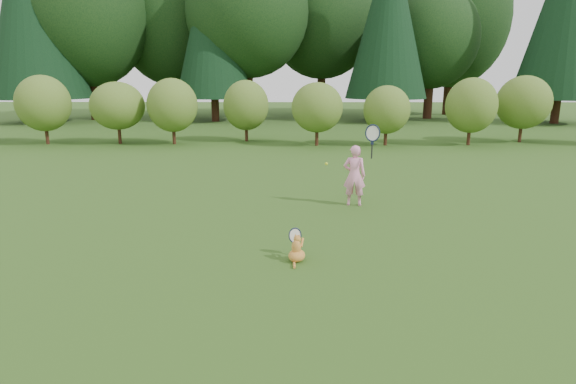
# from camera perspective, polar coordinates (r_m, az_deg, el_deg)

# --- Properties ---
(ground) EXTENTS (100.00, 100.00, 0.00)m
(ground) POSITION_cam_1_polar(r_m,az_deg,el_deg) (8.30, -1.46, -5.98)
(ground) COLOR #234F16
(ground) RESTS_ON ground
(shrub_row) EXTENTS (28.00, 3.00, 2.80)m
(shrub_row) POSITION_cam_1_polar(r_m,az_deg,el_deg) (20.87, -0.11, 9.64)
(shrub_row) COLOR #546D21
(shrub_row) RESTS_ON ground
(child) EXTENTS (0.76, 0.43, 2.01)m
(child) POSITION_cam_1_polar(r_m,az_deg,el_deg) (10.62, 7.95, 2.12)
(child) COLOR #FF98C3
(child) RESTS_ON ground
(cat) EXTENTS (0.43, 0.58, 0.59)m
(cat) POSITION_cam_1_polar(r_m,az_deg,el_deg) (7.42, 1.04, -6.55)
(cat) COLOR #BD6C24
(cat) RESTS_ON ground
(tennis_ball) EXTENTS (0.06, 0.06, 0.06)m
(tennis_ball) POSITION_cam_1_polar(r_m,az_deg,el_deg) (9.26, 4.57, 3.35)
(tennis_ball) COLOR #9ACC18
(tennis_ball) RESTS_ON ground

